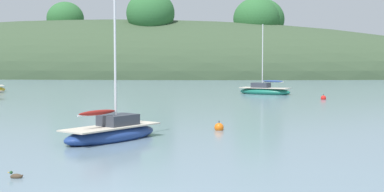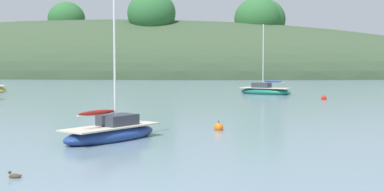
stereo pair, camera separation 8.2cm
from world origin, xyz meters
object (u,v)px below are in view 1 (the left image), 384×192
at_px(sailboat_yellow_far, 264,91).
at_px(duck_lead, 16,176).
at_px(mooring_buoy_outer, 219,127).
at_px(sailboat_black_sloop, 112,132).
at_px(mooring_buoy_inner, 323,98).

distance_m(sailboat_yellow_far, duck_lead, 38.22).
bearing_deg(mooring_buoy_outer, sailboat_black_sloop, -139.85).
distance_m(mooring_buoy_outer, duck_lead, 11.87).
relative_size(mooring_buoy_inner, duck_lead, 1.27).
height_order(sailboat_black_sloop, duck_lead, sailboat_black_sloop).
bearing_deg(duck_lead, sailboat_yellow_far, 77.57).
distance_m(sailboat_yellow_far, sailboat_black_sloop, 31.02).
bearing_deg(sailboat_black_sloop, mooring_buoy_inner, 63.32).
xyz_separation_m(mooring_buoy_inner, duck_lead, (-12.79, -30.76, -0.07)).
distance_m(mooring_buoy_outer, mooring_buoy_inner, 21.47).
xyz_separation_m(mooring_buoy_outer, duck_lead, (-5.12, -10.71, -0.07)).
bearing_deg(mooring_buoy_inner, mooring_buoy_outer, -110.92).
height_order(mooring_buoy_inner, duck_lead, mooring_buoy_inner).
relative_size(sailboat_black_sloop, mooring_buoy_outer, 12.19).
distance_m(sailboat_black_sloop, mooring_buoy_inner, 26.40).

